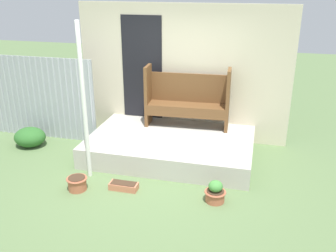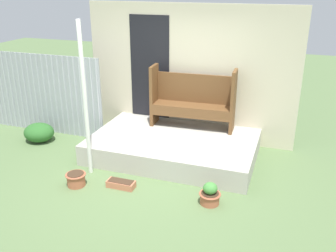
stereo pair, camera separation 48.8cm
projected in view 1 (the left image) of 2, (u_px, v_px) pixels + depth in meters
ground_plane at (148, 178)px, 6.03m from camera, size 24.00×24.00×0.00m
porch_slab at (171, 146)px, 6.75m from camera, size 2.90×1.82×0.36m
house_wall at (180, 73)px, 7.19m from camera, size 4.10×0.08×2.60m
fence_corrugated at (30, 97)px, 7.40m from camera, size 2.77×0.05×1.63m
support_post at (84, 104)px, 5.67m from camera, size 0.07×0.07×2.46m
bench at (187, 97)px, 7.00m from camera, size 1.58×0.48×1.14m
flower_pot_left at (77, 183)px, 5.67m from camera, size 0.32×0.32×0.21m
flower_pot_middle at (215, 193)px, 5.36m from camera, size 0.31×0.31×0.33m
planter_box_rect at (124, 186)px, 5.70m from camera, size 0.44×0.18×0.11m
shrub_by_fence at (30, 137)px, 7.14m from camera, size 0.60×0.54×0.36m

